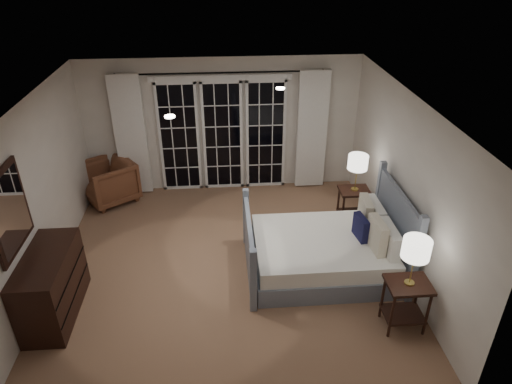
{
  "coord_description": "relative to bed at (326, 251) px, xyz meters",
  "views": [
    {
      "loc": [
        -0.02,
        -5.42,
        4.28
      ],
      "look_at": [
        0.45,
        0.32,
        1.05
      ],
      "focal_mm": 32.0,
      "sensor_mm": 36.0,
      "label": 1
    }
  ],
  "objects": [
    {
      "name": "nightstand_right",
      "position": [
        0.71,
        1.19,
        0.1
      ],
      "size": [
        0.49,
        0.39,
        0.64
      ],
      "color": "black",
      "rests_on": "floor"
    },
    {
      "name": "wall_left",
      "position": [
        -3.92,
        0.19,
        0.93
      ],
      "size": [
        0.02,
        5.0,
        2.5
      ],
      "primitive_type": "cube",
      "color": "silver",
      "rests_on": "floor"
    },
    {
      "name": "downlight_b",
      "position": [
        -2.02,
        -0.21,
        2.17
      ],
      "size": [
        0.12,
        0.12,
        0.01
      ],
      "primitive_type": "cylinder",
      "color": "white",
      "rests_on": "ceiling"
    },
    {
      "name": "armchair",
      "position": [
        -3.52,
        2.29,
        0.07
      ],
      "size": [
        1.18,
        1.18,
        0.78
      ],
      "primitive_type": "imported",
      "rotation": [
        0.0,
        0.0,
        -0.96
      ],
      "color": "brown",
      "rests_on": "floor"
    },
    {
      "name": "lamp_right",
      "position": [
        0.71,
        1.19,
        0.82
      ],
      "size": [
        0.32,
        0.32,
        0.62
      ],
      "color": "#CDB252",
      "rests_on": "nightstand_right"
    },
    {
      "name": "ceiling",
      "position": [
        -1.42,
        0.19,
        2.18
      ],
      "size": [
        5.0,
        5.0,
        0.0
      ],
      "primitive_type": "plane",
      "rotation": [
        3.14,
        0.0,
        0.0
      ],
      "color": "silver",
      "rests_on": "wall_back"
    },
    {
      "name": "nightstand_left",
      "position": [
        0.72,
        -1.19,
        0.13
      ],
      "size": [
        0.52,
        0.42,
        0.68
      ],
      "color": "black",
      "rests_on": "floor"
    },
    {
      "name": "wall_back",
      "position": [
        -1.42,
        2.69,
        0.93
      ],
      "size": [
        5.0,
        0.02,
        2.5
      ],
      "primitive_type": "cube",
      "color": "silver",
      "rests_on": "floor"
    },
    {
      "name": "french_doors",
      "position": [
        -1.42,
        2.65,
        0.77
      ],
      "size": [
        2.5,
        0.04,
        2.2
      ],
      "color": "black",
      "rests_on": "wall_back"
    },
    {
      "name": "bed",
      "position": [
        0.0,
        0.0,
        0.0
      ],
      "size": [
        2.14,
        1.53,
        1.24
      ],
      "color": "slate",
      "rests_on": "floor"
    },
    {
      "name": "lamp_left",
      "position": [
        0.72,
        -1.19,
        0.86
      ],
      "size": [
        0.33,
        0.33,
        0.63
      ],
      "color": "#CDB252",
      "rests_on": "nightstand_left"
    },
    {
      "name": "curtain_left",
      "position": [
        -3.07,
        2.57,
        0.83
      ],
      "size": [
        0.55,
        0.1,
        2.25
      ],
      "primitive_type": "cube",
      "color": "white",
      "rests_on": "curtain_rod"
    },
    {
      "name": "wall_right",
      "position": [
        1.08,
        0.19,
        0.93
      ],
      "size": [
        0.02,
        5.0,
        2.5
      ],
      "primitive_type": "cube",
      "color": "silver",
      "rests_on": "floor"
    },
    {
      "name": "dresser",
      "position": [
        -3.65,
        -0.61,
        0.13
      ],
      "size": [
        0.54,
        1.26,
        0.89
      ],
      "color": "black",
      "rests_on": "floor"
    },
    {
      "name": "mirror",
      "position": [
        -3.88,
        -0.61,
        1.23
      ],
      "size": [
        0.05,
        0.85,
        1.0
      ],
      "color": "black",
      "rests_on": "wall_left"
    },
    {
      "name": "wall_front",
      "position": [
        -1.42,
        -2.31,
        0.93
      ],
      "size": [
        5.0,
        0.02,
        2.5
      ],
      "primitive_type": "cube",
      "color": "silver",
      "rests_on": "floor"
    },
    {
      "name": "downlight_a",
      "position": [
        -0.62,
        0.79,
        2.17
      ],
      "size": [
        0.12,
        0.12,
        0.01
      ],
      "primitive_type": "cylinder",
      "color": "white",
      "rests_on": "ceiling"
    },
    {
      "name": "floor",
      "position": [
        -1.42,
        0.19,
        -0.32
      ],
      "size": [
        5.0,
        5.0,
        0.0
      ],
      "primitive_type": "plane",
      "color": "#91684E",
      "rests_on": "ground"
    },
    {
      "name": "curtain_rod",
      "position": [
        -1.42,
        2.59,
        1.93
      ],
      "size": [
        3.5,
        0.03,
        0.03
      ],
      "primitive_type": "cylinder",
      "rotation": [
        0.0,
        1.57,
        0.0
      ],
      "color": "black",
      "rests_on": "wall_back"
    },
    {
      "name": "curtain_right",
      "position": [
        0.23,
        2.57,
        0.83
      ],
      "size": [
        0.55,
        0.1,
        2.25
      ],
      "primitive_type": "cube",
      "color": "white",
      "rests_on": "curtain_rod"
    }
  ]
}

